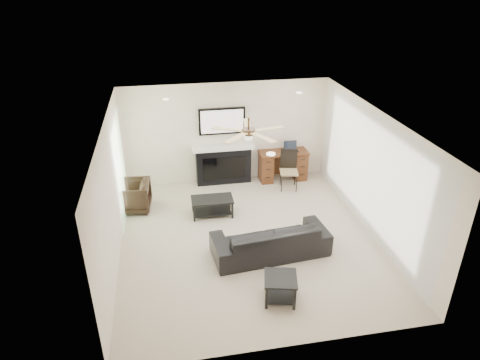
# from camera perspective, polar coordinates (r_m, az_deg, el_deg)

# --- Properties ---
(room_shell) EXTENTS (5.50, 5.54, 2.52)m
(room_shell) POSITION_cam_1_polar(r_m,az_deg,el_deg) (7.92, 2.46, 2.66)
(room_shell) COLOR #B9A695
(room_shell) RESTS_ON ground
(sofa) EXTENTS (2.25, 1.06, 0.64)m
(sofa) POSITION_cam_1_polar(r_m,az_deg,el_deg) (8.10, 4.09, -7.89)
(sofa) COLOR black
(sofa) RESTS_ON ground
(armchair) EXTENTS (0.81, 0.79, 0.68)m
(armchair) POSITION_cam_1_polar(r_m,az_deg,el_deg) (9.76, -14.09, -2.09)
(armchair) COLOR black
(armchair) RESTS_ON ground
(coffee_table) EXTENTS (0.91, 0.52, 0.40)m
(coffee_table) POSITION_cam_1_polar(r_m,az_deg,el_deg) (9.36, -3.71, -3.58)
(coffee_table) COLOR black
(coffee_table) RESTS_ON ground
(end_table_near) EXTENTS (0.63, 0.63, 0.45)m
(end_table_near) POSITION_cam_1_polar(r_m,az_deg,el_deg) (7.18, 5.37, -14.20)
(end_table_near) COLOR black
(end_table_near) RESTS_ON ground
(end_table_left) EXTENTS (0.56, 0.56, 0.45)m
(end_table_left) POSITION_cam_1_polar(r_m,az_deg,el_deg) (8.98, -17.77, -6.17)
(end_table_left) COLOR black
(end_table_left) RESTS_ON ground
(fireplace_unit) EXTENTS (1.52, 0.34, 1.91)m
(fireplace_unit) POSITION_cam_1_polar(r_m,az_deg,el_deg) (10.43, -2.26, 4.39)
(fireplace_unit) COLOR black
(fireplace_unit) RESTS_ON ground
(desk) EXTENTS (1.22, 0.56, 0.76)m
(desk) POSITION_cam_1_polar(r_m,az_deg,el_deg) (10.89, 5.70, 1.98)
(desk) COLOR #422610
(desk) RESTS_ON ground
(desk_chair) EXTENTS (0.50, 0.51, 0.97)m
(desk_chair) POSITION_cam_1_polar(r_m,az_deg,el_deg) (10.37, 6.54, 1.26)
(desk_chair) COLOR black
(desk_chair) RESTS_ON ground
(laptop) EXTENTS (0.33, 0.24, 0.23)m
(laptop) POSITION_cam_1_polar(r_m,az_deg,el_deg) (10.73, 6.88, 4.42)
(laptop) COLOR black
(laptop) RESTS_ON desk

